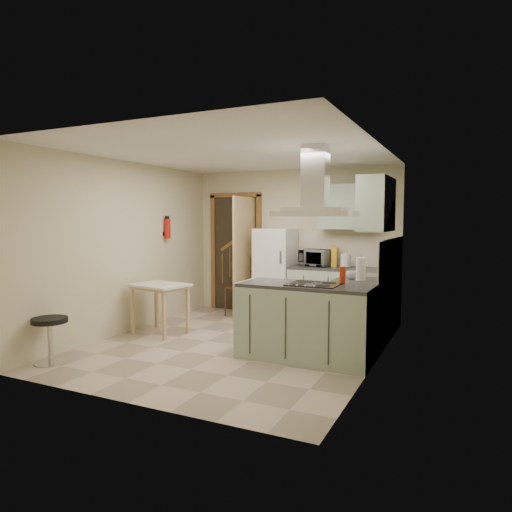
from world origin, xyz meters
The scene contains 28 objects.
floor centered at (0.00, 0.00, 0.00)m, with size 4.20×4.20×0.00m, color #B6A58D.
ceiling centered at (0.00, 0.00, 2.50)m, with size 4.20×4.20×0.00m, color silver.
back_wall centered at (0.00, 2.10, 1.25)m, with size 3.60×3.60×0.00m, color beige.
left_wall centered at (-1.80, 0.00, 1.25)m, with size 4.20×4.20×0.00m, color beige.
right_wall centered at (1.80, 0.00, 1.25)m, with size 4.20×4.20×0.00m, color beige.
doorway centered at (-1.10, 2.07, 1.05)m, with size 1.10×0.12×2.10m, color brown.
fridge centered at (-0.20, 1.80, 0.75)m, with size 0.60×0.60×1.50m, color white.
counter_back centered at (0.66, 1.80, 0.45)m, with size 1.08×0.60×0.90m, color #9EB2A0.
counter_right centered at (1.50, 1.12, 0.45)m, with size 0.60×1.95×0.90m, color #9EB2A0.
splashback centered at (0.96, 2.09, 1.15)m, with size 1.68×0.02×0.50m, color beige.
wall_cabinet_back centered at (0.95, 1.93, 1.85)m, with size 0.85×0.35×0.70m, color #9EB2A0.
wall_cabinet_right centered at (1.62, 0.85, 1.85)m, with size 0.35×0.90×0.70m, color #9EB2A0.
peninsula centered at (1.02, -0.18, 0.45)m, with size 1.55×0.65×0.90m, color #9EB2A0.
hob centered at (1.12, -0.18, 0.91)m, with size 0.58×0.50×0.01m, color black.
extractor_hood centered at (1.12, -0.18, 1.72)m, with size 0.90×0.55×0.10m, color silver.
sink centered at (1.50, 0.95, 0.91)m, with size 0.45×0.40×0.01m, color silver.
fire_extinguisher centered at (-1.74, 0.90, 1.50)m, with size 0.10×0.10×0.32m, color #B2140F.
drop_leaf_table centered at (-1.28, 0.07, 0.36)m, with size 0.78×0.58×0.73m, color tan.
bentwood_chair centered at (-0.87, 1.72, 0.48)m, with size 0.43×0.43×0.97m, color #4B2E19.
stool centered at (-1.58, -1.58, 0.27)m, with size 0.40×0.40×0.54m, color black.
microwave centered at (0.49, 1.84, 1.03)m, with size 0.48×0.33×0.27m, color black.
kettle centered at (0.99, 1.78, 1.02)m, with size 0.16×0.16×0.23m, color silver.
cereal_box centered at (0.76, 1.93, 1.06)m, with size 0.09×0.22×0.32m, color gold.
soap_bottle centered at (1.58, 1.50, 1.01)m, with size 0.10×0.10×0.22m, color silver.
paper_towel centered at (1.54, 0.37, 1.05)m, with size 0.12×0.12×0.30m, color white.
cup centered at (1.40, 0.48, 0.95)m, with size 0.13×0.13×0.10m, color silver.
red_bottle centered at (1.40, 0.03, 1.00)m, with size 0.07×0.07×0.20m, color red.
book centered at (-1.22, 0.04, 0.77)m, with size 0.14×0.20×0.09m, color brown.
Camera 1 is at (2.76, -5.21, 1.66)m, focal length 32.00 mm.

